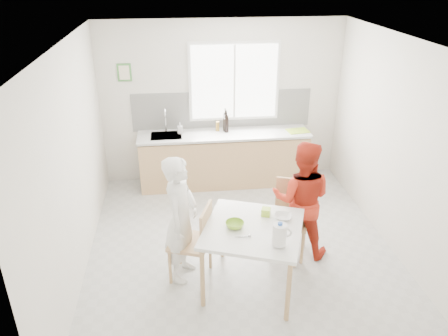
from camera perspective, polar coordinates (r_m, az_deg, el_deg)
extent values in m
plane|color=#B7B7B2|center=(5.95, 2.26, -10.53)|extent=(4.50, 4.50, 0.00)
plane|color=silver|center=(7.36, -0.26, 8.55)|extent=(4.00, 0.00, 4.00)
plane|color=silver|center=(3.39, 8.65, -14.27)|extent=(4.00, 0.00, 4.00)
plane|color=silver|center=(5.35, -19.15, 0.29)|extent=(0.00, 4.50, 4.50)
plane|color=silver|center=(5.91, 22.03, 2.23)|extent=(0.00, 4.50, 4.50)
plane|color=white|center=(4.88, 2.82, 16.02)|extent=(4.50, 4.50, 0.00)
cube|color=white|center=(7.28, 1.34, 11.20)|extent=(1.50, 0.03, 1.30)
cube|color=white|center=(7.26, 1.36, 11.16)|extent=(1.40, 0.02, 1.20)
cube|color=white|center=(7.25, 1.37, 11.15)|extent=(0.03, 0.03, 1.20)
cube|color=white|center=(7.39, -0.25, 7.60)|extent=(3.00, 0.02, 0.65)
cube|color=#44893E|center=(7.20, -12.89, 12.07)|extent=(0.22, 0.02, 0.28)
cube|color=beige|center=(7.19, -12.90, 12.05)|extent=(0.16, 0.01, 0.22)
cube|color=tan|center=(7.41, 0.01, 1.05)|extent=(2.80, 0.60, 0.86)
cube|color=#3F3326|center=(7.58, 0.01, -1.56)|extent=(2.80, 0.54, 0.10)
cube|color=silver|center=(7.23, 0.01, 4.44)|extent=(2.84, 0.64, 0.04)
cube|color=#A5A5AA|center=(7.18, -7.55, 4.12)|extent=(0.50, 0.40, 0.03)
cylinder|color=silver|center=(7.27, -7.64, 6.01)|extent=(0.02, 0.02, 0.36)
torus|color=silver|center=(7.14, -7.72, 7.18)|extent=(0.02, 0.18, 0.18)
cube|color=white|center=(4.93, 3.83, -7.91)|extent=(1.36, 1.36, 0.04)
cylinder|color=tan|center=(4.90, -2.84, -14.23)|extent=(0.05, 0.05, 0.75)
cylinder|color=tan|center=(5.62, -0.19, -8.32)|extent=(0.05, 0.05, 0.75)
cylinder|color=tan|center=(4.77, 8.39, -15.77)|extent=(0.05, 0.05, 0.75)
cylinder|color=tan|center=(5.51, 9.39, -9.46)|extent=(0.05, 0.05, 0.75)
cube|color=tan|center=(5.25, -4.47, -9.66)|extent=(0.58, 0.58, 0.04)
cube|color=tan|center=(5.05, -2.34, -7.60)|extent=(0.18, 0.42, 0.47)
cylinder|color=tan|center=(5.60, -5.70, -10.38)|extent=(0.04, 0.04, 0.46)
cylinder|color=tan|center=(5.31, -7.07, -12.74)|extent=(0.04, 0.04, 0.46)
cylinder|color=tan|center=(5.50, -1.80, -10.97)|extent=(0.04, 0.04, 0.46)
cylinder|color=tan|center=(5.21, -2.94, -13.44)|extent=(0.04, 0.04, 0.46)
cube|color=tan|center=(5.69, 8.56, -6.78)|extent=(0.59, 0.59, 0.04)
cube|color=tan|center=(5.73, 8.93, -3.49)|extent=(0.42, 0.18, 0.48)
cylinder|color=tan|center=(5.68, 6.20, -9.78)|extent=(0.04, 0.04, 0.47)
cylinder|color=tan|center=(5.66, 10.19, -10.22)|extent=(0.04, 0.04, 0.47)
cylinder|color=tan|center=(6.00, 6.71, -7.66)|extent=(0.04, 0.04, 0.47)
cylinder|color=tan|center=(5.99, 10.47, -8.06)|extent=(0.04, 0.04, 0.47)
imported|color=white|center=(5.11, -5.63, -6.70)|extent=(0.55, 0.67, 1.58)
imported|color=red|center=(5.59, 10.06, -4.07)|extent=(0.92, 0.82, 1.56)
imported|color=#82B529|center=(4.89, 1.42, -7.41)|extent=(0.27, 0.27, 0.07)
imported|color=silver|center=(5.08, 7.69, -6.34)|extent=(0.26, 0.26, 0.05)
cylinder|color=white|center=(4.58, 7.26, -8.60)|extent=(0.15, 0.15, 0.24)
cylinder|color=blue|center=(4.51, 7.35, -7.25)|extent=(0.05, 0.05, 0.03)
torus|color=white|center=(4.58, 8.18, -8.32)|extent=(0.11, 0.06, 0.11)
cube|color=#A3CF2F|center=(5.12, 5.50, -5.73)|extent=(0.13, 0.13, 0.09)
cylinder|color=#A5A5AA|center=(4.74, 2.41, -8.91)|extent=(0.16, 0.01, 0.01)
cube|color=#ABD631|center=(7.41, 9.60, 4.82)|extent=(0.38, 0.30, 0.01)
cylinder|color=black|center=(7.26, 0.16, 6.07)|extent=(0.07, 0.07, 0.32)
cylinder|color=black|center=(7.21, 0.33, 5.84)|extent=(0.07, 0.07, 0.30)
cylinder|color=olive|center=(7.29, -0.85, 5.47)|extent=(0.06, 0.06, 0.16)
imported|color=#999999|center=(7.22, -5.76, 5.23)|extent=(0.08, 0.09, 0.18)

